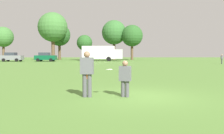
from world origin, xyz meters
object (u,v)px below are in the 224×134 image
frisbee (109,70)px  parked_car_mid_left (12,57)px  player_thrower (87,71)px  bystander_sideline_watcher (222,59)px  parked_car_center (45,57)px  player_defender (125,77)px  box_truck (102,53)px  traffic_cone (88,75)px

frisbee → parked_car_mid_left: size_ratio=0.06×
player_thrower → parked_car_mid_left: 43.23m
bystander_sideline_watcher → parked_car_center: bearing=158.4°
player_defender → box_truck: size_ratio=0.17×
player_thrower → parked_car_mid_left: bearing=115.2°
frisbee → parked_car_mid_left: bearing=116.3°
traffic_cone → bystander_sideline_watcher: (19.15, 20.63, 0.63)m
frisbee → parked_car_mid_left: (-19.30, 39.04, -0.16)m
player_defender → parked_car_center: bearing=108.6°
frisbee → box_truck: bearing=91.8°
player_thrower → traffic_cone: bearing=94.5°
frisbee → parked_car_center: bearing=107.8°
parked_car_mid_left → parked_car_center: size_ratio=1.00×
frisbee → parked_car_center: parked_car_center is taller
traffic_cone → parked_car_mid_left: parked_car_mid_left is taller
player_thrower → player_defender: player_thrower is taller
traffic_cone → bystander_sideline_watcher: 28.15m
player_defender → parked_car_center: 41.53m
player_thrower → traffic_cone: 6.75m
player_defender → frisbee: size_ratio=5.35×
parked_car_mid_left → player_defender: bearing=-63.0°
player_defender → frisbee: player_defender is taller
player_thrower → parked_car_mid_left: size_ratio=0.43×
parked_car_mid_left → bystander_sideline_watcher: size_ratio=2.82×
player_thrower → box_truck: (-0.41, 41.59, 0.73)m
player_defender → parked_car_mid_left: (-19.93, 39.11, 0.12)m
player_defender → parked_car_center: size_ratio=0.34×
frisbee → traffic_cone: (-1.40, 6.61, -0.86)m
traffic_cone → player_thrower: bearing=-85.5°
parked_car_center → box_truck: bearing=11.1°
parked_car_mid_left → traffic_cone: bearing=-61.1°
frisbee → traffic_cone: size_ratio=0.56×
player_defender → bystander_sideline_watcher: bystander_sideline_watcher is taller
parked_car_mid_left → bystander_sideline_watcher: bearing=-17.7°
parked_car_mid_left → bystander_sideline_watcher: 38.88m
box_truck → bystander_sideline_watcher: bearing=-36.9°
player_thrower → bystander_sideline_watcher: bearing=55.7°
frisbee → player_thrower: bearing=-175.0°
player_defender → frisbee: bearing=173.1°
parked_car_center → bystander_sideline_watcher: 32.67m
bystander_sideline_watcher → box_truck: bearing=143.1°
frisbee → bystander_sideline_watcher: bearing=56.9°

